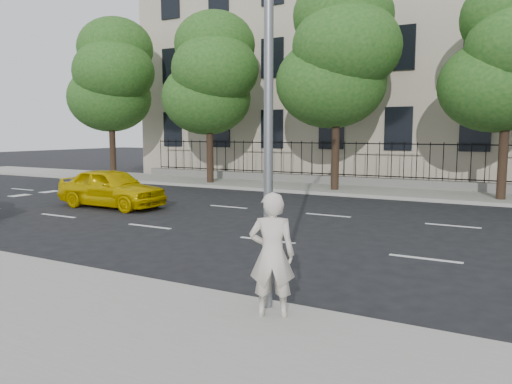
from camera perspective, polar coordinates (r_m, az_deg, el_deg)
ground at (r=11.07m, az=-4.72°, el=-7.97°), size 120.00×120.00×0.00m
near_sidewalk at (r=8.17m, az=-20.81°, el=-13.32°), size 60.00×4.00×0.15m
far_sidewalk at (r=23.83m, az=14.16°, el=0.03°), size 60.00×4.00×0.15m
lane_markings at (r=15.16m, az=5.24°, el=-3.89°), size 49.60×4.62×0.01m
crosswalk at (r=24.23m, az=-26.91°, el=-0.56°), size 0.50×12.10×0.01m
masonry_building at (r=32.99m, az=18.76°, el=17.34°), size 34.60×12.11×18.50m
iron_fence at (r=25.41m, az=15.16°, el=1.72°), size 30.00×0.50×2.20m
tree_a at (r=31.40m, az=-16.06°, el=12.65°), size 5.71×5.31×9.39m
tree_b at (r=26.96m, az=-5.11°, el=13.27°), size 5.53×5.12×8.97m
tree_c at (r=23.90m, az=9.49°, el=15.41°), size 5.89×5.50×9.80m
tree_d at (r=22.49m, az=27.06°, el=13.83°), size 5.34×4.94×8.84m
yellow_taxi at (r=19.52m, az=-16.20°, el=0.47°), size 4.38×1.78×1.49m
woman_near at (r=7.28m, az=1.84°, el=-7.17°), size 0.79×0.67×1.83m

